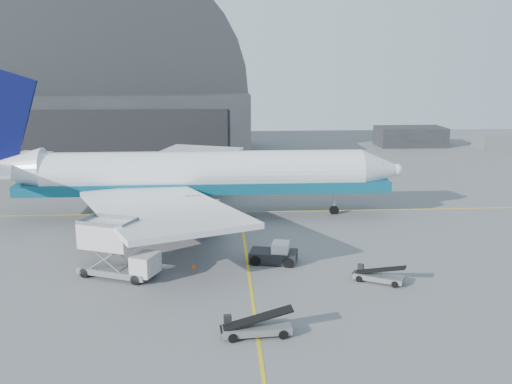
{
  "coord_description": "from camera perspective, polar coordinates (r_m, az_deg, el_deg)",
  "views": [
    {
      "loc": [
        -2.3,
        -46.11,
        17.86
      ],
      "look_at": [
        1.33,
        11.24,
        4.5
      ],
      "focal_mm": 40.0,
      "sensor_mm": 36.0,
      "label": 1
    }
  ],
  "objects": [
    {
      "name": "pushback_tug",
      "position": [
        51.68,
        1.9,
        -6.28
      ],
      "size": [
        4.62,
        3.29,
        1.94
      ],
      "rotation": [
        0.0,
        0.0,
        -0.23
      ],
      "color": "black",
      "rests_on": "ground"
    },
    {
      "name": "belt_loader_a",
      "position": [
        38.79,
        -0.03,
        -13.38
      ],
      "size": [
        4.93,
        2.02,
        1.86
      ],
      "rotation": [
        0.0,
        0.0,
        0.08
      ],
      "color": "slate",
      "rests_on": "ground"
    },
    {
      "name": "belt_loader_b",
      "position": [
        48.43,
        12.11,
        -8.22
      ],
      "size": [
        4.2,
        3.08,
        1.63
      ],
      "rotation": [
        0.0,
        0.0,
        -0.49
      ],
      "color": "slate",
      "rests_on": "ground"
    },
    {
      "name": "ground",
      "position": [
        49.5,
        -0.72,
        -8.06
      ],
      "size": [
        200.0,
        200.0,
        0.0
      ],
      "primitive_type": "plane",
      "color": "#565659",
      "rests_on": "ground"
    },
    {
      "name": "traffic_cone",
      "position": [
        50.72,
        -6.26,
        -7.33
      ],
      "size": [
        0.35,
        0.35,
        0.5
      ],
      "color": "#FF5908",
      "rests_on": "ground"
    },
    {
      "name": "taxi_lines",
      "position": [
        61.47,
        -1.33,
        -3.8
      ],
      "size": [
        80.0,
        42.12,
        0.02
      ],
      "color": "gold",
      "rests_on": "ground"
    },
    {
      "name": "distant_bldg_a",
      "position": [
        126.07,
        15.11,
        4.49
      ],
      "size": [
        14.0,
        8.0,
        4.0
      ],
      "primitive_type": "cube",
      "color": "black",
      "rests_on": "ground"
    },
    {
      "name": "hangar",
      "position": [
        113.1,
        -13.8,
        8.5
      ],
      "size": [
        50.0,
        28.3,
        28.0
      ],
      "color": "black",
      "rests_on": "ground"
    },
    {
      "name": "catering_truck",
      "position": [
        49.33,
        -13.89,
        -5.62
      ],
      "size": [
        7.22,
        4.92,
        4.67
      ],
      "rotation": [
        0.0,
        0.0,
        -0.4
      ],
      "color": "slate",
      "rests_on": "ground"
    },
    {
      "name": "airliner",
      "position": [
        65.95,
        -6.91,
        1.72
      ],
      "size": [
        50.59,
        49.05,
        17.75
      ],
      "color": "white",
      "rests_on": "ground"
    },
    {
      "name": "distant_bldg_b",
      "position": [
        128.93,
        22.87,
        4.1
      ],
      "size": [
        8.0,
        6.0,
        2.8
      ],
      "primitive_type": "cube",
      "color": "slate",
      "rests_on": "ground"
    }
  ]
}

